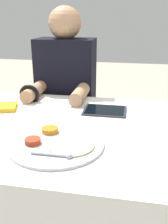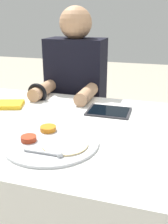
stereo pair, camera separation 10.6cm
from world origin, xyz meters
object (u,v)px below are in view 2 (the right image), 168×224
object	(u,v)px
red_notebook	(2,105)
person_diner	(76,115)
thali_tray	(52,142)
tablet_device	(109,111)

from	to	relation	value
red_notebook	person_diner	world-z (taller)	person_diner
thali_tray	tablet_device	distance (m)	0.39
red_notebook	person_diner	size ratio (longest dim) A/B	0.18
thali_tray	red_notebook	distance (m)	0.49
red_notebook	tablet_device	xyz separation A→B (m)	(0.53, 0.07, -0.00)
thali_tray	tablet_device	world-z (taller)	thali_tray
red_notebook	person_diner	xyz separation A→B (m)	(0.25, 0.42, -0.18)
thali_tray	person_diner	size ratio (longest dim) A/B	0.27
red_notebook	tablet_device	world-z (taller)	red_notebook
person_diner	thali_tray	bearing A→B (deg)	-78.21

